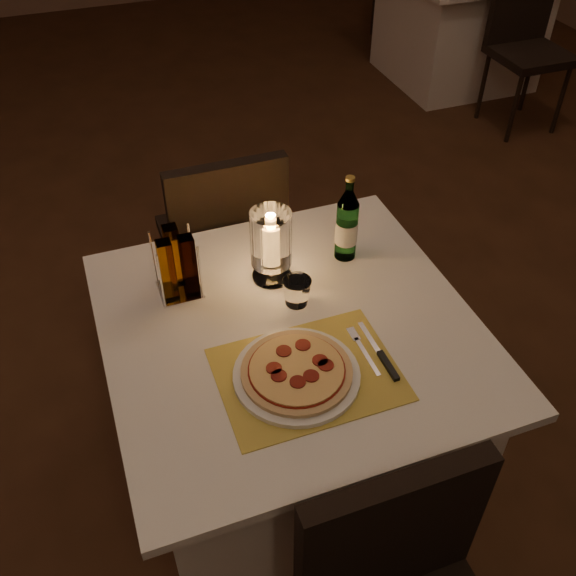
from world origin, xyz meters
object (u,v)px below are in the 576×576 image
object	(u,v)px
chair_far	(224,234)
plate	(297,375)
tumbler	(297,292)
neighbor_table_right	(458,25)
water_bottle	(347,226)
hurricane_candle	(271,241)
pizza	(297,371)
main_table	(290,409)

from	to	relation	value
chair_far	plate	world-z (taller)	chair_far
tumbler	neighbor_table_right	size ratio (longest dim) A/B	0.08
water_bottle	hurricane_candle	distance (m)	0.25
chair_far	neighbor_table_right	xyz separation A→B (m)	(2.26, 2.02, -0.18)
hurricane_candle	neighbor_table_right	bearing A→B (deg)	48.38
pizza	main_table	bearing A→B (deg)	74.55
plate	chair_far	bearing A→B (deg)	86.80
pizza	hurricane_candle	distance (m)	0.41
plate	hurricane_candle	world-z (taller)	hurricane_candle
pizza	tumbler	bearing A→B (deg)	69.44
neighbor_table_right	chair_far	bearing A→B (deg)	-138.22
chair_far	plate	distance (m)	0.92
main_table	tumbler	xyz separation A→B (m)	(0.05, 0.08, 0.41)
pizza	water_bottle	bearing A→B (deg)	52.67
hurricane_candle	pizza	bearing A→B (deg)	-99.85
water_bottle	neighbor_table_right	size ratio (longest dim) A/B	0.28
tumbler	chair_far	bearing A→B (deg)	94.28
main_table	pizza	world-z (taller)	pizza
main_table	hurricane_candle	size ratio (longest dim) A/B	4.37
plate	tumbler	world-z (taller)	tumbler
pizza	water_bottle	size ratio (longest dim) A/B	1.00
pizza	plate	bearing A→B (deg)	-150.19
plate	pizza	distance (m)	0.02
tumbler	hurricane_candle	bearing A→B (deg)	102.69
main_table	hurricane_candle	bearing A→B (deg)	85.11
water_bottle	neighbor_table_right	bearing A→B (deg)	51.43
chair_far	pizza	world-z (taller)	chair_far
chair_far	neighbor_table_right	distance (m)	3.03
plate	water_bottle	distance (m)	0.53
main_table	water_bottle	world-z (taller)	water_bottle
chair_far	pizza	size ratio (longest dim) A/B	3.21
chair_far	main_table	bearing A→B (deg)	-90.00
main_table	pizza	distance (m)	0.44
tumbler	water_bottle	size ratio (longest dim) A/B	0.29
chair_far	pizza	xyz separation A→B (m)	(-0.05, -0.89, 0.22)
main_table	water_bottle	distance (m)	0.59
chair_far	water_bottle	size ratio (longest dim) A/B	3.21
chair_far	water_bottle	world-z (taller)	water_bottle
water_bottle	hurricane_candle	xyz separation A→B (m)	(-0.24, -0.02, 0.02)
tumbler	water_bottle	xyz separation A→B (m)	(0.21, 0.15, 0.07)
chair_far	pizza	bearing A→B (deg)	-93.18
tumbler	water_bottle	distance (m)	0.27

